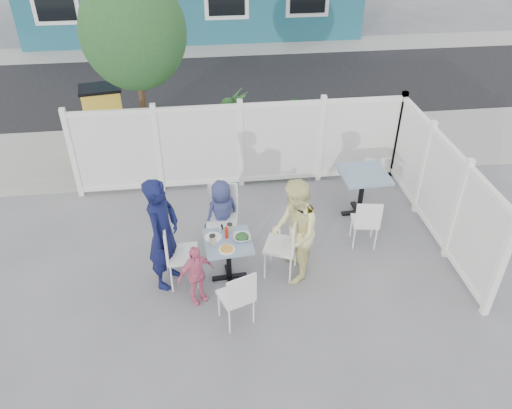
{
  "coord_description": "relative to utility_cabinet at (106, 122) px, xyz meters",
  "views": [
    {
      "loc": [
        -0.59,
        -5.45,
        4.98
      ],
      "look_at": [
        0.12,
        0.3,
        0.98
      ],
      "focal_mm": 35.0,
      "sensor_mm": 36.0,
      "label": 1
    }
  ],
  "objects": [
    {
      "name": "coffee_cup_a",
      "position": [
        1.93,
        -4.13,
        0.07
      ],
      "size": [
        0.08,
        0.08,
        0.13
      ],
      "primitive_type": "cylinder",
      "color": "beige",
      "rests_on": "main_table"
    },
    {
      "name": "coffee_cup_b",
      "position": [
        2.19,
        -3.88,
        0.07
      ],
      "size": [
        0.08,
        0.08,
        0.11
      ],
      "primitive_type": "cylinder",
      "color": "beige",
      "rests_on": "main_table"
    },
    {
      "name": "boy",
      "position": [
        2.11,
        -3.29,
        -0.11
      ],
      "size": [
        0.65,
        0.56,
        1.13
      ],
      "primitive_type": "imported",
      "rotation": [
        0.0,
        0.0,
        3.57
      ],
      "color": "navy",
      "rests_on": "ground"
    },
    {
      "name": "chair_near",
      "position": [
        2.2,
        -4.97,
        -0.16
      ],
      "size": [
        0.51,
        0.5,
        0.88
      ],
      "rotation": [
        0.0,
        0.0,
        0.36
      ],
      "color": "white",
      "rests_on": "ground"
    },
    {
      "name": "main_table",
      "position": [
        2.14,
        -4.1,
        -0.14
      ],
      "size": [
        0.69,
        0.69,
        0.68
      ],
      "rotation": [
        0.0,
        0.0,
        0.07
      ],
      "color": "slate",
      "rests_on": "ground"
    },
    {
      "name": "near_sidewalk",
      "position": [
        2.46,
        -0.2,
        -0.67
      ],
      "size": [
        24.0,
        2.6,
        0.01
      ],
      "primitive_type": "cube",
      "color": "gray",
      "rests_on": "ground"
    },
    {
      "name": "man",
      "position": [
        1.28,
        -4.05,
        0.17
      ],
      "size": [
        0.61,
        0.72,
        1.69
      ],
      "primitive_type": "imported",
      "rotation": [
        0.0,
        0.0,
        1.18
      ],
      "color": "#0E133C",
      "rests_on": "ground"
    },
    {
      "name": "fence_back",
      "position": [
        2.56,
        -1.6,
        0.11
      ],
      "size": [
        5.86,
        0.08,
        1.6
      ],
      "color": "white",
      "rests_on": "ground"
    },
    {
      "name": "toddler",
      "position": [
        1.68,
        -4.48,
        -0.21
      ],
      "size": [
        0.58,
        0.46,
        0.92
      ],
      "primitive_type": "imported",
      "rotation": [
        0.0,
        0.0,
        0.5
      ],
      "color": "#DE678D",
      "rests_on": "ground"
    },
    {
      "name": "spare_table",
      "position": [
        4.47,
        -2.77,
        -0.05
      ],
      "size": [
        0.79,
        0.79,
        0.8
      ],
      "rotation": [
        0.0,
        0.0,
        0.04
      ],
      "color": "slate",
      "rests_on": "ground"
    },
    {
      "name": "fence_right",
      "position": [
        5.46,
        -3.4,
        0.11
      ],
      "size": [
        0.08,
        3.66,
        1.6
      ],
      "rotation": [
        0.0,
        0.0,
        1.57
      ],
      "color": "white",
      "rests_on": "ground"
    },
    {
      "name": "tree",
      "position": [
        0.86,
        -0.7,
        1.92
      ],
      "size": [
        1.8,
        1.62,
        3.59
      ],
      "color": "#382316",
      "rests_on": "ground"
    },
    {
      "name": "chair_spare",
      "position": [
        4.28,
        -3.62,
        -0.18
      ],
      "size": [
        0.44,
        0.42,
        0.85
      ],
      "rotation": [
        0.0,
        0.0,
        -0.14
      ],
      "color": "white",
      "rests_on": "ground"
    },
    {
      "name": "chair_back",
      "position": [
        2.13,
        -3.24,
        -0.09
      ],
      "size": [
        0.52,
        0.5,
        1.01
      ],
      "rotation": [
        0.0,
        0.0,
        3.0
      ],
      "color": "white",
      "rests_on": "ground"
    },
    {
      "name": "salt_shaker",
      "position": [
        2.06,
        -3.87,
        0.04
      ],
      "size": [
        0.03,
        0.03,
        0.07
      ],
      "primitive_type": "cylinder",
      "color": "white",
      "rests_on": "main_table"
    },
    {
      "name": "chair_left",
      "position": [
        1.42,
        -4.08,
        -0.09
      ],
      "size": [
        0.45,
        0.47,
        1.0
      ],
      "rotation": [
        0.0,
        0.0,
        -1.53
      ],
      "color": "white",
      "rests_on": "ground"
    },
    {
      "name": "pepper_shaker",
      "position": [
        2.08,
        -3.82,
        0.04
      ],
      "size": [
        0.03,
        0.03,
        0.07
      ],
      "primitive_type": "cylinder",
      "color": "black",
      "rests_on": "main_table"
    },
    {
      "name": "ground",
      "position": [
        2.46,
        -4.0,
        -0.67
      ],
      "size": [
        80.0,
        80.0,
        0.0
      ],
      "primitive_type": "plane",
      "color": "slate"
    },
    {
      "name": "plate_side",
      "position": [
        1.95,
        -4.01,
        0.02
      ],
      "size": [
        0.24,
        0.24,
        0.02
      ],
      "primitive_type": "cylinder",
      "color": "white",
      "rests_on": "main_table"
    },
    {
      "name": "potted_shrub_a",
      "position": [
        2.45,
        -0.9,
        0.1
      ],
      "size": [
        0.97,
        0.97,
        1.56
      ],
      "primitive_type": "imported",
      "rotation": [
        0.0,
        0.0,
        4.59
      ],
      "color": "#173920",
      "rests_on": "ground"
    },
    {
      "name": "chair_right",
      "position": [
        2.97,
        -4.09,
        -0.09
      ],
      "size": [
        0.58,
        0.59,
        1.01
      ],
      "rotation": [
        0.0,
        0.0,
        1.19
      ],
      "color": "white",
      "rests_on": "ground"
    },
    {
      "name": "plate_main",
      "position": [
        2.11,
        -4.29,
        0.02
      ],
      "size": [
        0.22,
        0.22,
        0.01
      ],
      "primitive_type": "cylinder",
      "color": "white",
      "rests_on": "main_table"
    },
    {
      "name": "ketchup_bottle",
      "position": [
        2.13,
        -4.02,
        0.09
      ],
      "size": [
        0.05,
        0.05,
        0.16
      ],
      "primitive_type": "cylinder",
      "color": "#B01809",
      "rests_on": "main_table"
    },
    {
      "name": "far_sidewalk",
      "position": [
        2.46,
        6.6,
        -0.67
      ],
      "size": [
        24.0,
        1.6,
        0.01
      ],
      "primitive_type": "cube",
      "color": "gray",
      "rests_on": "ground"
    },
    {
      "name": "woman",
      "position": [
        3.06,
        -4.15,
        0.11
      ],
      "size": [
        0.63,
        0.79,
        1.58
      ],
      "primitive_type": "imported",
      "rotation": [
        0.0,
        0.0,
        -1.62
      ],
      "color": "#F1E250",
      "rests_on": "ground"
    },
    {
      "name": "street",
      "position": [
        2.46,
        3.5,
        -0.67
      ],
      "size": [
        24.0,
        5.0,
        0.01
      ],
      "primitive_type": "cube",
      "color": "black",
      "rests_on": "ground"
    },
    {
      "name": "utility_cabinet",
      "position": [
        0.0,
        0.0,
        0.0
      ],
      "size": [
        0.8,
        0.62,
        1.35
      ],
      "primitive_type": "cube",
      "rotation": [
        0.0,
        0.0,
        0.16
      ],
      "color": "gold",
      "rests_on": "ground"
    },
    {
      "name": "salad_bowl",
      "position": [
        2.34,
        -4.08,
        0.04
      ],
      "size": [
        0.24,
        0.24,
        0.06
      ],
      "primitive_type": "imported",
      "color": "white",
      "rests_on": "main_table"
    },
    {
      "name": "potted_shrub_b",
      "position": [
        3.69,
        -1.0,
        0.11
      ],
      "size": [
        1.6,
        1.45,
        1.58
      ],
      "primitive_type": "imported",
      "rotation": [
        0.0,
        0.0,
        6.12
      ],
      "color": "#173920",
      "rests_on": "ground"
    }
  ]
}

